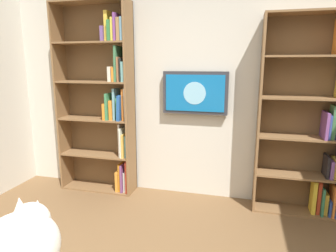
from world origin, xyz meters
The scene contains 4 objects.
wall_back centered at (0.00, -2.23, 1.35)m, with size 4.52×0.06×2.70m, color beige.
bookshelf_left centered at (-1.25, -2.06, 0.97)m, with size 0.88×0.28×2.01m.
bookshelf_right centered at (1.03, -2.06, 1.11)m, with size 0.91×0.28×2.21m.
wall_mounted_tv centered at (-0.03, -2.15, 1.22)m, with size 0.72×0.07×0.47m.
Camera 1 is at (-0.56, 1.06, 1.53)m, focal length 31.30 mm.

